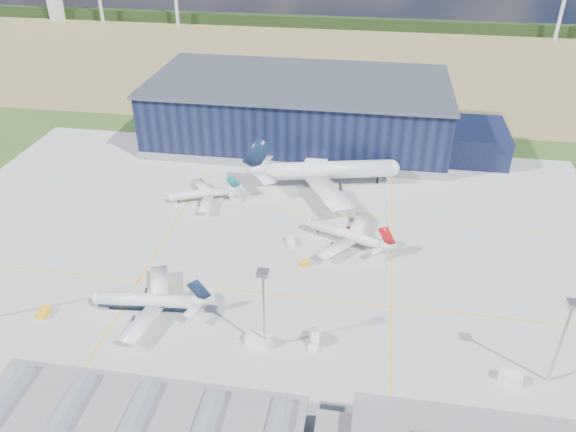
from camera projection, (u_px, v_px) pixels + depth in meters
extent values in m
plane|color=#2A491B|center=(251.00, 270.00, 161.97)|extent=(600.00, 600.00, 0.00)
cube|color=#9F9F9A|center=(258.00, 250.00, 170.38)|extent=(220.00, 160.00, 0.06)
cube|color=yellow|center=(243.00, 291.00, 153.51)|extent=(180.00, 0.40, 0.02)
cube|color=yellow|center=(273.00, 208.00, 191.42)|extent=(180.00, 0.40, 0.02)
cube|color=yellow|center=(164.00, 241.00, 174.44)|extent=(0.40, 120.00, 0.02)
cube|color=yellow|center=(391.00, 262.00, 164.90)|extent=(0.40, 120.00, 0.02)
cube|color=olive|center=(327.00, 58.00, 347.30)|extent=(600.00, 220.00, 0.01)
cube|color=black|center=(339.00, 23.00, 412.61)|extent=(600.00, 8.00, 8.00)
cube|color=black|center=(299.00, 111.00, 235.48)|extent=(120.00, 60.00, 25.00)
cube|color=gray|center=(299.00, 135.00, 241.17)|extent=(121.00, 61.00, 3.20)
cube|color=#454C57|center=(299.00, 81.00, 228.71)|extent=(122.00, 62.00, 1.20)
cube|color=black|center=(474.00, 141.00, 224.85)|extent=(24.00, 30.00, 12.00)
cube|color=black|center=(468.00, 430.00, 111.80)|extent=(44.00, 0.40, 1.40)
cube|color=black|center=(471.00, 418.00, 109.98)|extent=(44.00, 0.40, 1.40)
cube|color=black|center=(136.00, 432.00, 111.22)|extent=(65.00, 22.00, 6.00)
cube|color=slate|center=(134.00, 422.00, 109.56)|extent=(66.00, 23.00, 0.50)
cylinder|color=gray|center=(3.00, 403.00, 113.27)|extent=(4.40, 18.00, 4.40)
cylinder|color=gray|center=(67.00, 412.00, 111.36)|extent=(4.40, 18.00, 4.40)
cylinder|color=gray|center=(134.00, 421.00, 109.45)|extent=(4.40, 18.00, 4.40)
cylinder|color=gray|center=(203.00, 431.00, 107.54)|extent=(4.40, 18.00, 4.40)
cylinder|color=#B2B4B9|center=(264.00, 313.00, 129.60)|extent=(0.70, 0.70, 22.00)
cube|color=#B2B4B9|center=(263.00, 273.00, 123.61)|extent=(2.60, 2.60, 1.00)
cylinder|color=#B2B4B9|center=(560.00, 345.00, 120.74)|extent=(0.70, 0.70, 22.00)
cube|color=#B2B4B9|center=(574.00, 304.00, 114.75)|extent=(2.60, 2.60, 1.00)
cube|color=yellow|center=(43.00, 313.00, 144.90)|extent=(2.53, 4.00, 1.63)
cube|color=yellow|center=(305.00, 264.00, 163.38)|extent=(3.36, 3.42, 1.25)
cube|color=white|center=(258.00, 339.00, 135.80)|extent=(6.54, 3.82, 2.68)
cube|color=white|center=(290.00, 241.00, 172.64)|extent=(3.39, 4.80, 2.01)
cube|color=white|center=(510.00, 378.00, 125.65)|extent=(5.61, 4.00, 2.44)
cube|color=white|center=(314.00, 338.00, 136.16)|extent=(2.82, 4.66, 2.79)
imported|color=#99999E|center=(226.00, 402.00, 120.55)|extent=(3.42, 1.41, 1.16)
imported|color=#99999E|center=(254.00, 406.00, 119.68)|extent=(3.93, 2.63, 1.22)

